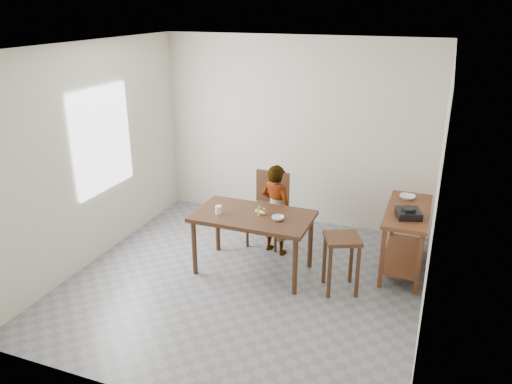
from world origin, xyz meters
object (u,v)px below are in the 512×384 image
at_px(child, 276,209).
at_px(prep_counter, 405,239).
at_px(stool, 341,264).
at_px(dining_chair, 267,210).
at_px(dining_table, 253,243).

bearing_deg(child, prep_counter, -158.84).
height_order(child, stool, child).
distance_m(prep_counter, child, 1.64).
bearing_deg(child, stool, 164.09).
xyz_separation_m(child, dining_chair, (-0.19, 0.19, -0.12)).
height_order(dining_table, stool, dining_table).
bearing_deg(stool, prep_counter, 50.51).
relative_size(dining_chair, stool, 1.45).
distance_m(dining_chair, stool, 1.45).
bearing_deg(child, dining_chair, -28.11).
bearing_deg(stool, dining_chair, 145.37).
bearing_deg(dining_chair, dining_table, -81.40).
distance_m(dining_table, child, 0.62).
height_order(child, dining_chair, child).
xyz_separation_m(dining_chair, stool, (1.19, -0.82, -0.15)).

